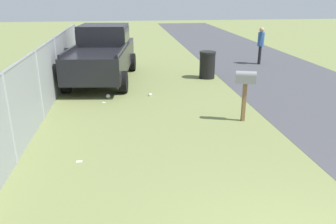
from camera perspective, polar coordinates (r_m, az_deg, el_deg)
The scene contains 9 objects.
mailbox at distance 9.13m, azimuth 12.90°, elevation 5.07°, with size 0.35×0.56×1.37m.
pickup_truck at distance 13.70m, azimuth -10.88°, elevation 9.94°, with size 5.49×2.70×2.09m.
trash_bin at distance 13.86m, azimuth 6.62°, elevation 7.90°, with size 0.65×0.65×1.07m.
pedestrian at distance 17.08m, azimuth 15.32°, elevation 11.14°, with size 0.45×0.34×1.74m.
fence_section at distance 10.84m, azimuth -19.41°, elevation 6.29°, with size 12.90×0.07×1.92m.
litter_wrapper_far_scatter at distance 7.31m, azimuth -14.70°, elevation -8.03°, with size 0.12×0.08×0.01m, color silver.
litter_cup_by_mailbox at distance 11.45m, azimuth -3.07°, elevation 2.93°, with size 0.08×0.08×0.10m, color white.
litter_bag_near_hydrant at distance 11.34m, azimuth -10.05°, elevation 2.64°, with size 0.14×0.14×0.14m, color silver.
litter_wrapper_midfield_a at distance 10.94m, azimuth -10.72°, elevation 1.62°, with size 0.12×0.08×0.01m, color silver.
Camera 1 is at (-2.68, 2.07, 3.31)m, focal length 36.25 mm.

